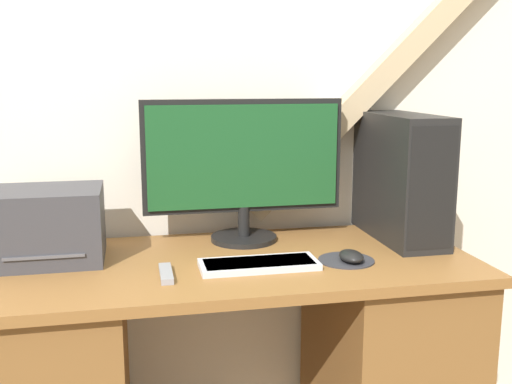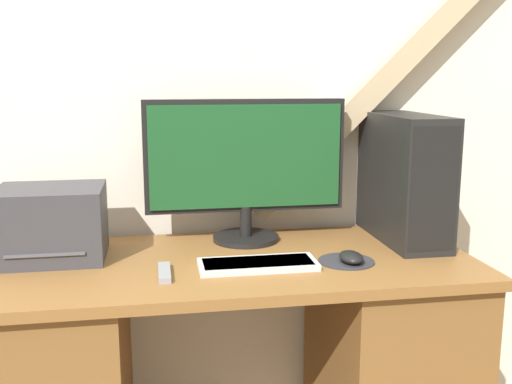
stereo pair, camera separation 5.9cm
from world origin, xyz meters
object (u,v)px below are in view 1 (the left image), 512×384
Objects in this scene: mouse at (351,256)px; printer at (49,225)px; remote_control at (166,274)px; computer_tower at (398,176)px; monitor at (243,163)px; keyboard at (259,264)px.

printer reaches higher than mouse.
printer is at bearing 146.39° from remote_control.
monitor is at bearing 173.92° from computer_tower.
printer is at bearing -177.73° from computer_tower.
monitor is at bearing 9.40° from printer.
computer_tower is at bearing 2.27° from printer.
monitor is 4.48× the size of remote_control.
mouse reaches higher than keyboard.
mouse reaches higher than remote_control.
monitor reaches higher than mouse.
remote_control is (-0.53, -0.01, -0.01)m from mouse.
mouse is (0.27, -0.01, 0.01)m from keyboard.
computer_tower is (0.52, 0.23, 0.19)m from keyboard.
keyboard is at bearing -92.10° from monitor.
monitor reaches higher than keyboard.
monitor is at bearing 130.74° from mouse.
remote_control is at bearing -33.61° from printer.
monitor is 0.62m from printer.
monitor is 1.37× the size of computer_tower.
printer is (-0.58, 0.19, 0.09)m from keyboard.
printer reaches higher than remote_control.
monitor is 0.48m from remote_control.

